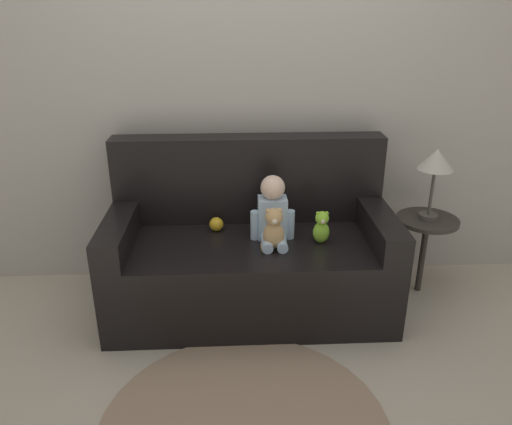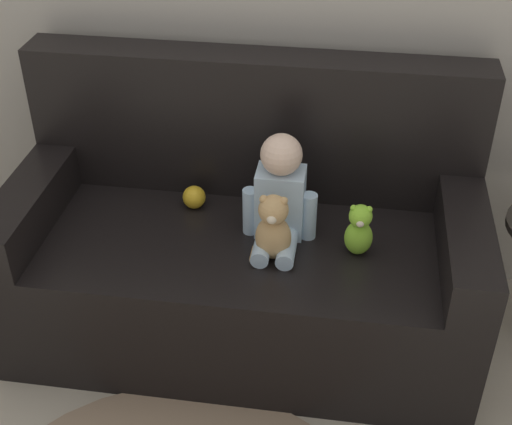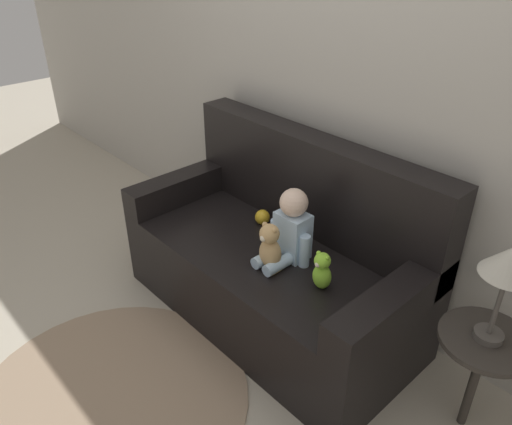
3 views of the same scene
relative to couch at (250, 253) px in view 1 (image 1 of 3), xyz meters
name	(u,v)px [view 1 (image 1 of 3)]	position (x,y,z in m)	size (l,w,h in m)	color
ground_plane	(251,306)	(0.00, -0.06, -0.36)	(12.00, 12.00, 0.00)	#B7AD99
wall_back	(247,88)	(0.00, 0.43, 0.94)	(8.00, 0.05, 2.60)	#ADA89E
couch	(250,253)	(0.00, 0.00, 0.00)	(1.71, 0.82, 1.03)	black
person_baby	(273,213)	(0.13, -0.05, 0.29)	(0.27, 0.30, 0.39)	silver
teddy_bear_brown	(274,230)	(0.13, -0.19, 0.24)	(0.15, 0.12, 0.26)	tan
plush_toy_side	(321,227)	(0.42, -0.12, 0.22)	(0.10, 0.09, 0.20)	#8CD133
toy_ball	(216,224)	(-0.21, 0.07, 0.17)	(0.09, 0.09, 0.09)	gold
side_table	(432,190)	(1.14, 0.08, 0.37)	(0.39, 0.39, 0.99)	#332D28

